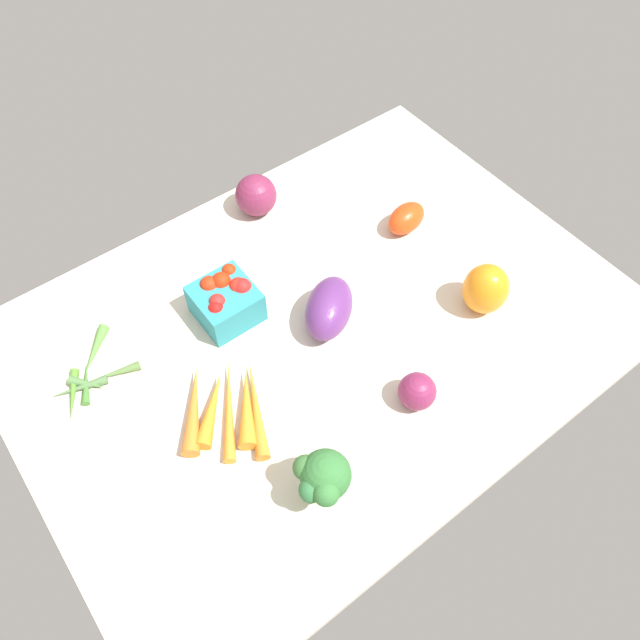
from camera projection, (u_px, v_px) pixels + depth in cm
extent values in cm
cube|color=beige|center=(320.00, 330.00, 110.86)|extent=(104.00, 76.00, 2.00)
cone|color=orange|center=(256.00, 407.00, 99.85)|extent=(9.77, 16.64, 2.24)
cone|color=orange|center=(247.00, 406.00, 99.51)|extent=(9.72, 13.16, 2.98)
cone|color=orange|center=(229.00, 409.00, 99.84)|extent=(11.04, 16.19, 2.00)
cone|color=orange|center=(212.00, 408.00, 99.44)|extent=(11.13, 11.35, 2.80)
cone|color=orange|center=(194.00, 409.00, 99.33)|extent=(10.94, 14.25, 2.90)
cone|color=#57793D|center=(116.00, 373.00, 103.84)|extent=(7.94, 3.63, 1.56)
cone|color=#437B32|center=(86.00, 383.00, 102.78)|extent=(4.56, 7.47, 1.37)
cone|color=#4E7A41|center=(88.00, 384.00, 102.52)|extent=(5.35, 5.80, 1.76)
cone|color=#507843|center=(79.00, 388.00, 102.19)|extent=(9.20, 3.94, 1.54)
cone|color=#54903B|center=(95.00, 350.00, 106.14)|extent=(8.05, 8.06, 1.91)
cone|color=#51872D|center=(73.00, 395.00, 101.51)|extent=(5.70, 8.72, 1.53)
sphere|color=maroon|center=(256.00, 195.00, 122.84)|extent=(8.12, 8.12, 8.12)
sphere|color=#7D244C|center=(417.00, 391.00, 99.28)|extent=(6.11, 6.11, 6.11)
cylinder|color=#9BC977|center=(325.00, 487.00, 91.54)|extent=(3.57, 3.57, 3.95)
sphere|color=#337236|center=(326.00, 475.00, 87.66)|extent=(7.35, 7.35, 7.35)
sphere|color=#32723D|center=(312.00, 490.00, 86.22)|extent=(3.64, 3.64, 3.64)
sphere|color=#357437|center=(326.00, 493.00, 85.16)|extent=(3.78, 3.78, 3.78)
sphere|color=#396C33|center=(306.00, 468.00, 87.93)|extent=(3.68, 3.68, 3.68)
cube|color=teal|center=(226.00, 303.00, 108.92)|extent=(10.17, 10.17, 6.45)
sphere|color=red|center=(239.00, 287.00, 107.63)|extent=(3.36, 3.36, 3.36)
sphere|color=red|center=(221.00, 281.00, 107.86)|extent=(3.34, 3.34, 3.34)
sphere|color=red|center=(242.00, 287.00, 107.32)|extent=(3.26, 3.26, 3.26)
sphere|color=red|center=(229.00, 271.00, 109.48)|extent=(2.70, 2.70, 2.70)
sphere|color=red|center=(209.00, 285.00, 107.65)|extent=(3.25, 3.25, 3.25)
sphere|color=red|center=(216.00, 309.00, 104.84)|extent=(2.67, 2.67, 2.67)
sphere|color=red|center=(217.00, 302.00, 105.37)|extent=(2.77, 2.77, 2.77)
ellipsoid|color=#602E73|center=(330.00, 310.00, 107.34)|extent=(14.83, 13.98, 7.77)
ellipsoid|color=#DB4114|center=(406.00, 218.00, 121.13)|extent=(9.10, 6.50, 5.47)
ellipsoid|color=orange|center=(486.00, 289.00, 108.66)|extent=(11.16, 11.16, 9.72)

